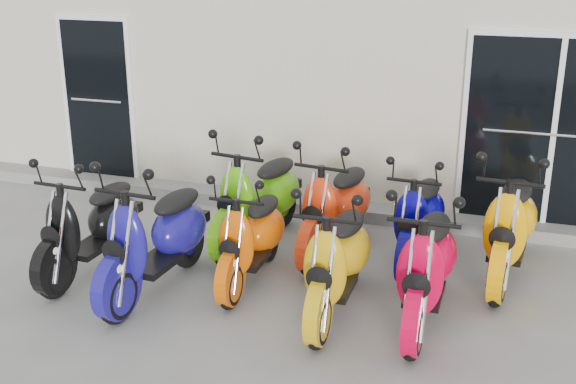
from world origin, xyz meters
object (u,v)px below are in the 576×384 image
at_px(scooter_front_orange_b, 338,246).
at_px(scooter_front_red, 428,251).
at_px(scooter_front_black, 89,212).
at_px(scooter_back_blue, 420,206).
at_px(scooter_back_green, 258,185).
at_px(scooter_back_yellow, 511,212).
at_px(scooter_back_red, 336,194).
at_px(scooter_front_blue, 155,223).
at_px(scooter_front_orange_a, 251,225).

distance_m(scooter_front_orange_b, scooter_front_red, 0.79).
xyz_separation_m(scooter_front_black, scooter_back_blue, (3.12, 1.30, -0.03)).
height_order(scooter_front_black, scooter_back_green, scooter_back_green).
height_order(scooter_front_orange_b, scooter_back_yellow, scooter_back_yellow).
relative_size(scooter_front_black, scooter_back_blue, 1.05).
bearing_deg(scooter_back_red, scooter_front_red, -39.34).
height_order(scooter_front_blue, scooter_back_green, scooter_front_blue).
relative_size(scooter_front_blue, scooter_front_orange_b, 1.07).
relative_size(scooter_front_blue, scooter_back_yellow, 1.00).
relative_size(scooter_front_orange_a, scooter_front_red, 0.89).
relative_size(scooter_back_red, scooter_back_yellow, 0.95).
bearing_deg(scooter_front_orange_a, scooter_front_red, -9.16).
bearing_deg(scooter_back_green, scooter_back_yellow, 8.69).
bearing_deg(scooter_front_orange_a, scooter_back_blue, 33.63).
relative_size(scooter_front_black, scooter_front_blue, 0.93).
bearing_deg(scooter_front_orange_b, scooter_front_red, 6.72).
bearing_deg(scooter_front_blue, scooter_front_orange_b, 7.52).
distance_m(scooter_front_red, scooter_back_green, 2.32).
distance_m(scooter_front_orange_a, scooter_front_red, 1.76).
height_order(scooter_back_green, scooter_back_yellow, scooter_back_yellow).
bearing_deg(scooter_front_black, scooter_front_orange_b, 0.85).
height_order(scooter_front_orange_a, scooter_back_blue, scooter_back_blue).
relative_size(scooter_front_orange_a, scooter_back_red, 0.91).
height_order(scooter_back_blue, scooter_back_yellow, scooter_back_yellow).
xyz_separation_m(scooter_back_green, scooter_back_blue, (1.75, 0.11, -0.08)).
distance_m(scooter_front_red, scooter_back_blue, 1.30).
bearing_deg(scooter_front_red, scooter_front_black, -179.34).
relative_size(scooter_back_blue, scooter_back_yellow, 0.88).
height_order(scooter_front_orange_a, scooter_front_orange_b, scooter_front_orange_b).
bearing_deg(scooter_front_black, scooter_front_orange_a, 12.41).
bearing_deg(scooter_back_yellow, scooter_front_black, -158.63).
distance_m(scooter_back_red, scooter_back_blue, 0.89).
height_order(scooter_front_black, scooter_front_blue, scooter_front_blue).
xyz_separation_m(scooter_front_orange_a, scooter_back_blue, (1.49, 1.01, 0.01)).
bearing_deg(scooter_front_orange_a, scooter_front_black, -170.71).
bearing_deg(scooter_front_orange_a, scooter_back_green, 105.46).
bearing_deg(scooter_front_black, scooter_front_red, 2.90).
distance_m(scooter_front_black, scooter_back_yellow, 4.20).
xyz_separation_m(scooter_front_red, scooter_back_red, (-1.13, 1.21, -0.01)).
distance_m(scooter_front_orange_a, scooter_back_red, 1.13).
bearing_deg(scooter_back_green, scooter_front_red, -21.40).
height_order(scooter_front_orange_b, scooter_back_red, scooter_back_red).
distance_m(scooter_front_black, scooter_back_green, 1.82).
relative_size(scooter_front_orange_a, scooter_back_yellow, 0.86).
xyz_separation_m(scooter_front_black, scooter_back_red, (2.24, 1.23, 0.02)).
relative_size(scooter_front_orange_b, scooter_back_green, 0.95).
bearing_deg(scooter_front_black, scooter_front_blue, -9.71).
bearing_deg(scooter_front_red, scooter_back_blue, 101.47).
relative_size(scooter_front_blue, scooter_back_green, 1.01).
distance_m(scooter_front_blue, scooter_back_yellow, 3.48).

